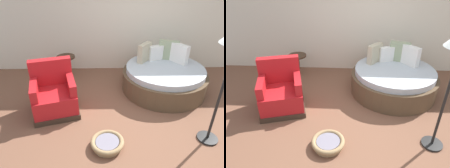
% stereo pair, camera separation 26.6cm
% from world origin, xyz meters
% --- Properties ---
extents(ground_plane, '(8.00, 8.00, 0.02)m').
position_xyz_m(ground_plane, '(0.00, 0.00, -0.01)').
color(ground_plane, brown).
extents(back_wall, '(8.00, 0.12, 2.99)m').
position_xyz_m(back_wall, '(0.00, 2.35, 1.50)').
color(back_wall, silver).
rests_on(back_wall, ground_plane).
extents(round_daybed, '(1.80, 1.80, 0.97)m').
position_xyz_m(round_daybed, '(0.72, 1.19, 0.28)').
color(round_daybed, brown).
rests_on(round_daybed, ground_plane).
extents(red_armchair, '(0.99, 0.99, 0.94)m').
position_xyz_m(red_armchair, '(-1.50, 0.46, 0.33)').
color(red_armchair, '#38281E').
rests_on(red_armchair, ground_plane).
extents(pet_basket, '(0.51, 0.51, 0.13)m').
position_xyz_m(pet_basket, '(-0.52, -0.52, 0.07)').
color(pet_basket, '#9E7F56').
rests_on(pet_basket, ground_plane).
extents(side_table, '(0.44, 0.44, 0.52)m').
position_xyz_m(side_table, '(-1.51, 1.88, 0.43)').
color(side_table, '#473323').
rests_on(side_table, ground_plane).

